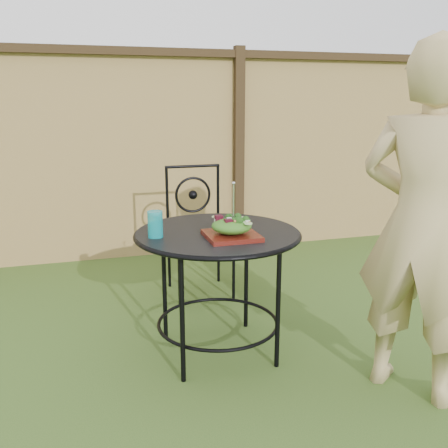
{
  "coord_description": "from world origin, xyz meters",
  "views": [
    {
      "loc": [
        -0.18,
        -2.35,
        1.43
      ],
      "look_at": [
        0.59,
        0.26,
        0.75
      ],
      "focal_mm": 40.0,
      "sensor_mm": 36.0,
      "label": 1
    }
  ],
  "objects_px": {
    "patio_table": "(218,255)",
    "patio_chair": "(198,227)",
    "salad_plate": "(232,236)",
    "diner": "(423,226)"
  },
  "relations": [
    {
      "from": "patio_table",
      "to": "patio_chair",
      "type": "xyz_separation_m",
      "value": [
        0.12,
        0.96,
        -0.08
      ]
    },
    {
      "from": "patio_table",
      "to": "patio_chair",
      "type": "bearing_deg",
      "value": 82.9
    },
    {
      "from": "patio_chair",
      "to": "salad_plate",
      "type": "xyz_separation_m",
      "value": [
        -0.09,
        -1.11,
        0.23
      ]
    },
    {
      "from": "patio_chair",
      "to": "patio_table",
      "type": "bearing_deg",
      "value": -97.1
    },
    {
      "from": "diner",
      "to": "salad_plate",
      "type": "distance_m",
      "value": 0.94
    },
    {
      "from": "diner",
      "to": "patio_chair",
      "type": "bearing_deg",
      "value": -12.15
    },
    {
      "from": "patio_chair",
      "to": "diner",
      "type": "relative_size",
      "value": 0.56
    },
    {
      "from": "diner",
      "to": "salad_plate",
      "type": "xyz_separation_m",
      "value": [
        -0.79,
        0.5,
        -0.12
      ]
    },
    {
      "from": "salad_plate",
      "to": "patio_chair",
      "type": "bearing_deg",
      "value": 85.62
    },
    {
      "from": "patio_table",
      "to": "patio_chair",
      "type": "distance_m",
      "value": 0.97
    }
  ]
}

